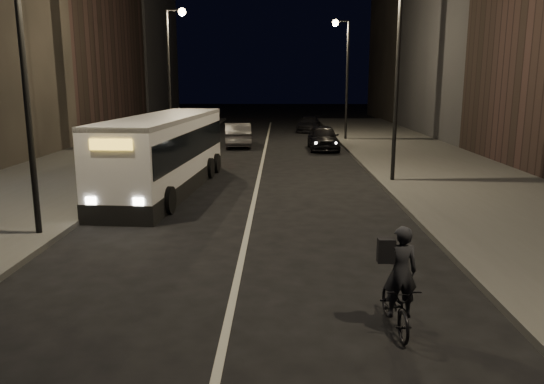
{
  "coord_description": "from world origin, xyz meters",
  "views": [
    {
      "loc": [
        0.9,
        -9.72,
        4.18
      ],
      "look_at": [
        0.72,
        3.04,
        1.5
      ],
      "focal_mm": 35.0,
      "sensor_mm": 36.0,
      "label": 1
    }
  ],
  "objects_px": {
    "streetlight_right_mid": "(392,50)",
    "streetlight_left_far": "(173,60)",
    "city_bus": "(166,150)",
    "car_far": "(309,124)",
    "streetlight_right_far": "(344,64)",
    "car_mid": "(238,135)",
    "streetlight_left_near": "(31,33)",
    "cyclist_on_bicycle": "(397,295)",
    "car_near": "(323,138)"
  },
  "relations": [
    {
      "from": "streetlight_right_mid",
      "to": "streetlight_left_far",
      "type": "distance_m",
      "value": 14.62
    },
    {
      "from": "city_bus",
      "to": "car_far",
      "type": "height_order",
      "value": "city_bus"
    },
    {
      "from": "streetlight_right_far",
      "to": "car_far",
      "type": "xyz_separation_m",
      "value": [
        -1.97,
        7.1,
        -4.72
      ]
    },
    {
      "from": "streetlight_right_far",
      "to": "city_bus",
      "type": "xyz_separation_m",
      "value": [
        -8.82,
        -17.43,
        -3.79
      ]
    },
    {
      "from": "car_mid",
      "to": "car_far",
      "type": "relative_size",
      "value": 1.06
    },
    {
      "from": "streetlight_left_near",
      "to": "streetlight_right_mid",
      "type": "bearing_deg",
      "value": 36.88
    },
    {
      "from": "cyclist_on_bicycle",
      "to": "car_near",
      "type": "relative_size",
      "value": 0.42
    },
    {
      "from": "streetlight_right_far",
      "to": "car_far",
      "type": "bearing_deg",
      "value": 105.49
    },
    {
      "from": "city_bus",
      "to": "car_mid",
      "type": "xyz_separation_m",
      "value": [
        1.69,
        14.12,
        -0.81
      ]
    },
    {
      "from": "streetlight_left_near",
      "to": "car_mid",
      "type": "height_order",
      "value": "streetlight_left_near"
    },
    {
      "from": "car_mid",
      "to": "cyclist_on_bicycle",
      "type": "bearing_deg",
      "value": 94.79
    },
    {
      "from": "streetlight_left_far",
      "to": "car_far",
      "type": "distance_m",
      "value": 16.42
    },
    {
      "from": "car_near",
      "to": "streetlight_left_far",
      "type": "bearing_deg",
      "value": -174.01
    },
    {
      "from": "streetlight_left_far",
      "to": "city_bus",
      "type": "bearing_deg",
      "value": -80.84
    },
    {
      "from": "city_bus",
      "to": "streetlight_left_far",
      "type": "bearing_deg",
      "value": 103.46
    },
    {
      "from": "streetlight_right_mid",
      "to": "cyclist_on_bicycle",
      "type": "relative_size",
      "value": 4.31
    },
    {
      "from": "streetlight_right_mid",
      "to": "car_mid",
      "type": "distance_m",
      "value": 15.27
    },
    {
      "from": "streetlight_right_far",
      "to": "cyclist_on_bicycle",
      "type": "relative_size",
      "value": 4.31
    },
    {
      "from": "car_near",
      "to": "car_mid",
      "type": "bearing_deg",
      "value": 162.28
    },
    {
      "from": "city_bus",
      "to": "car_near",
      "type": "distance_m",
      "value": 14.35
    },
    {
      "from": "streetlight_left_far",
      "to": "cyclist_on_bicycle",
      "type": "relative_size",
      "value": 4.31
    },
    {
      "from": "streetlight_right_far",
      "to": "cyclist_on_bicycle",
      "type": "height_order",
      "value": "streetlight_right_far"
    },
    {
      "from": "streetlight_right_mid",
      "to": "streetlight_left_near",
      "type": "xyz_separation_m",
      "value": [
        -10.66,
        -8.0,
        0.0
      ]
    },
    {
      "from": "cyclist_on_bicycle",
      "to": "car_mid",
      "type": "height_order",
      "value": "cyclist_on_bicycle"
    },
    {
      "from": "streetlight_left_near",
      "to": "car_near",
      "type": "height_order",
      "value": "streetlight_left_near"
    },
    {
      "from": "car_near",
      "to": "streetlight_right_far",
      "type": "bearing_deg",
      "value": 70.33
    },
    {
      "from": "car_far",
      "to": "streetlight_right_mid",
      "type": "bearing_deg",
      "value": -77.42
    },
    {
      "from": "cyclist_on_bicycle",
      "to": "car_far",
      "type": "distance_m",
      "value": 36.39
    },
    {
      "from": "streetlight_right_far",
      "to": "streetlight_left_far",
      "type": "xyz_separation_m",
      "value": [
        -10.66,
        -6.0,
        0.0
      ]
    },
    {
      "from": "streetlight_right_far",
      "to": "streetlight_right_mid",
      "type": "bearing_deg",
      "value": -90.0
    },
    {
      "from": "streetlight_left_near",
      "to": "car_near",
      "type": "bearing_deg",
      "value": 64.84
    },
    {
      "from": "streetlight_right_mid",
      "to": "car_mid",
      "type": "relative_size",
      "value": 1.75
    },
    {
      "from": "streetlight_left_near",
      "to": "car_far",
      "type": "distance_m",
      "value": 32.64
    },
    {
      "from": "car_near",
      "to": "car_mid",
      "type": "distance_m",
      "value": 5.66
    },
    {
      "from": "car_near",
      "to": "streetlight_left_near",
      "type": "bearing_deg",
      "value": -115.66
    },
    {
      "from": "car_mid",
      "to": "city_bus",
      "type": "bearing_deg",
      "value": 77.72
    },
    {
      "from": "streetlight_right_far",
      "to": "car_far",
      "type": "relative_size",
      "value": 1.85
    },
    {
      "from": "streetlight_left_far",
      "to": "streetlight_left_near",
      "type": "bearing_deg",
      "value": -90.0
    },
    {
      "from": "city_bus",
      "to": "car_mid",
      "type": "bearing_deg",
      "value": 87.5
    },
    {
      "from": "streetlight_right_mid",
      "to": "car_near",
      "type": "relative_size",
      "value": 1.83
    },
    {
      "from": "city_bus",
      "to": "car_mid",
      "type": "relative_size",
      "value": 2.34
    },
    {
      "from": "cyclist_on_bicycle",
      "to": "car_far",
      "type": "bearing_deg",
      "value": 86.28
    },
    {
      "from": "cyclist_on_bicycle",
      "to": "car_near",
      "type": "distance_m",
      "value": 24.31
    },
    {
      "from": "car_far",
      "to": "streetlight_left_far",
      "type": "bearing_deg",
      "value": -115.86
    },
    {
      "from": "streetlight_left_near",
      "to": "car_near",
      "type": "relative_size",
      "value": 1.83
    },
    {
      "from": "city_bus",
      "to": "streetlight_right_far",
      "type": "bearing_deg",
      "value": 67.47
    },
    {
      "from": "streetlight_right_far",
      "to": "streetlight_left_far",
      "type": "relative_size",
      "value": 1.0
    },
    {
      "from": "streetlight_left_far",
      "to": "car_far",
      "type": "height_order",
      "value": "streetlight_left_far"
    },
    {
      "from": "streetlight_left_far",
      "to": "car_far",
      "type": "relative_size",
      "value": 1.85
    },
    {
      "from": "car_near",
      "to": "car_far",
      "type": "relative_size",
      "value": 1.01
    }
  ]
}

